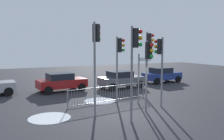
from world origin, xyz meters
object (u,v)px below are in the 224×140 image
Objects in this scene: traffic_light_foreground_left at (135,52)px; car_red_mid at (61,82)px; traffic_light_rear_left at (149,50)px; direction_sign_post at (140,76)px; traffic_light_mid_left at (96,48)px; car_grey_near at (121,79)px; traffic_light_mid_right at (160,56)px; traffic_light_foreground_right at (148,60)px; traffic_light_rear_right at (119,54)px; car_blue_trailing at (162,75)px.

car_red_mid is (-1.26, 9.20, -2.57)m from traffic_light_foreground_left.
traffic_light_rear_left is 2.40m from direction_sign_post.
traffic_light_mid_left is 2.14m from traffic_light_foreground_left.
traffic_light_mid_right is at bearing -100.94° from car_grey_near.
traffic_light_foreground_right is 1.01× the size of car_grey_near.
car_red_mid is (-3.32, 6.37, -1.00)m from direction_sign_post.
traffic_light_rear_right is 0.87× the size of traffic_light_mid_left.
car_grey_near is 0.99× the size of car_red_mid.
car_grey_near is (2.17, 7.29, -2.12)m from traffic_light_foreground_right.
car_blue_trailing is (5.17, 1.16, 0.00)m from car_grey_near.
traffic_light_mid_right is 6.98m from car_grey_near.
car_blue_trailing is (8.86, 9.57, -2.57)m from traffic_light_foreground_left.
traffic_light_rear_right reaches higher than car_grey_near.
car_grey_near is 5.30m from car_blue_trailing.
traffic_light_foreground_left reaches higher than traffic_light_mid_right.
traffic_light_mid_left is at bearing -35.41° from traffic_light_rear_right.
traffic_light_rear_left is at bearing 37.69° from traffic_light_mid_right.
traffic_light_rear_right is 1.91m from direction_sign_post.
traffic_light_foreground_right is 2.93m from traffic_light_mid_left.
car_red_mid is at bearing 138.15° from direction_sign_post.
traffic_light_rear_right is 6.29m from car_red_mid.
direction_sign_post is at bearing -112.17° from traffic_light_foreground_right.
traffic_light_foreground_left is 3.84m from direction_sign_post.
traffic_light_mid_left is at bearing -146.08° from car_blue_trailing.
car_red_mid is at bearing 167.35° from car_grey_near.
traffic_light_foreground_right is 7.89m from car_grey_near.
traffic_light_rear_left is 5.13m from car_grey_near.
car_blue_trailing is at bearing -168.69° from traffic_light_rear_left.
traffic_light_mid_right is 0.91× the size of traffic_light_foreground_left.
car_blue_trailing is (5.39, 5.60, -2.58)m from traffic_light_rear_left.
traffic_light_mid_left is 1.06× the size of traffic_light_foreground_left.
traffic_light_mid_left is at bearing -140.67° from direction_sign_post.
traffic_light_rear_right is 4.07m from traffic_light_foreground_left.
traffic_light_rear_right is 1.08× the size of car_blue_trailing.
traffic_light_rear_left reaches higher than traffic_light_rear_right.
direction_sign_post is 0.81× the size of car_blue_trailing.
traffic_light_rear_right reaches higher than direction_sign_post.
car_blue_trailing is at bearing -3.74° from car_red_mid.
traffic_light_mid_left reaches higher than traffic_light_foreground_right.
traffic_light_mid_left is (-4.10, -0.16, 0.50)m from traffic_light_mid_right.
traffic_light_mid_right reaches higher than car_blue_trailing.
car_red_mid is at bearing 83.71° from traffic_light_mid_right.
car_blue_trailing is (7.33, 8.45, -2.12)m from traffic_light_foreground_right.
traffic_light_mid_left reaches higher than traffic_light_rear_right.
traffic_light_mid_right is at bearing -30.92° from direction_sign_post.
traffic_light_mid_right is (1.64, -2.03, -0.06)m from traffic_light_rear_right.
traffic_light_foreground_right is 3.48m from traffic_light_rear_left.
traffic_light_foreground_left is at bearing 14.01° from traffic_light_rear_left.
traffic_light_mid_left reaches higher than car_red_mid.
traffic_light_mid_left is at bearing -9.29° from traffic_light_rear_left.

